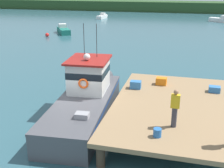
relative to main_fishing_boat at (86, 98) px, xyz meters
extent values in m
plane|color=#2D5660|center=(-0.16, -0.14, -1.01)|extent=(200.00, 200.00, 0.00)
cylinder|color=#4C3D2D|center=(2.04, -4.24, -0.51)|extent=(0.36, 0.36, 1.00)
cylinder|color=#4C3D2D|center=(2.04, 3.96, -0.51)|extent=(0.36, 0.36, 1.00)
cylinder|color=#4C3D2D|center=(7.24, 3.96, -0.51)|extent=(0.36, 0.36, 1.00)
cube|color=#937551|center=(4.64, -0.14, 0.09)|extent=(6.00, 9.00, 0.20)
cube|color=#4C4C51|center=(0.04, -0.56, -0.46)|extent=(3.10, 8.17, 1.10)
cone|color=#4C4C51|center=(-0.33, 4.32, -0.46)|extent=(1.23, 1.88, 1.10)
cube|color=#234C9E|center=(0.04, -0.56, -0.01)|extent=(3.11, 8.01, 0.12)
cube|color=#4C4C51|center=(0.04, -0.56, 0.15)|extent=(3.14, 8.17, 0.12)
cube|color=silver|center=(-0.05, 0.63, 0.99)|extent=(2.06, 2.34, 1.80)
cube|color=black|center=(-0.05, 0.63, 1.31)|extent=(2.08, 2.36, 0.36)
cube|color=maroon|center=(-0.05, 0.63, 1.94)|extent=(2.32, 2.66, 0.10)
sphere|color=white|center=(-0.03, 0.33, 2.17)|extent=(0.36, 0.36, 0.36)
cylinder|color=black|center=(-0.44, 1.10, 2.89)|extent=(0.03, 0.03, 1.80)
cylinder|color=black|center=(0.26, 1.16, 2.89)|extent=(0.03, 0.03, 1.80)
cube|color=#939399|center=(0.76, -2.72, 0.27)|extent=(0.63, 0.48, 0.36)
torus|color=orange|center=(-0.14, -3.39, 0.15)|extent=(0.60, 0.60, 0.12)
torus|color=#EA5119|center=(0.04, -0.50, 0.99)|extent=(0.55, 0.14, 0.54)
cube|color=orange|center=(3.71, 2.61, 0.40)|extent=(0.63, 0.48, 0.41)
cube|color=#3370B2|center=(2.37, 1.62, 0.41)|extent=(0.62, 0.46, 0.42)
cube|color=#3370B2|center=(6.63, 2.10, 0.36)|extent=(0.62, 0.47, 0.32)
cylinder|color=#2866B2|center=(4.11, -3.47, 0.36)|extent=(0.32, 0.32, 0.34)
cylinder|color=#383842|center=(4.68, -2.48, 0.62)|extent=(0.22, 0.22, 0.86)
cube|color=gold|center=(4.68, -2.48, 1.33)|extent=(0.36, 0.22, 0.56)
sphere|color=#9E7051|center=(4.68, -2.48, 1.72)|extent=(0.20, 0.20, 0.20)
cube|color=#196B5B|center=(-11.94, 24.37, -0.64)|extent=(3.27, 4.02, 0.72)
cone|color=#196B5B|center=(-13.33, 26.44, -0.64)|extent=(1.16, 1.23, 0.72)
cube|color=silver|center=(-12.33, 24.95, -0.01)|extent=(1.40, 1.39, 0.54)
cube|color=white|center=(10.79, 42.94, -0.65)|extent=(4.07, 3.08, 0.72)
cube|color=silver|center=(11.39, 42.59, -0.01)|extent=(1.37, 1.37, 0.54)
cube|color=white|center=(-11.73, 42.95, -0.71)|extent=(1.38, 3.40, 0.60)
cone|color=white|center=(-11.53, 45.01, -0.71)|extent=(0.68, 0.89, 0.60)
cube|color=silver|center=(-11.68, 43.53, -0.18)|extent=(0.92, 0.91, 0.45)
sphere|color=red|center=(-13.01, 21.37, -0.75)|extent=(0.51, 0.51, 0.51)
cube|color=#284723|center=(-0.16, 61.86, 0.19)|extent=(120.00, 8.00, 2.40)
camera|label=1|loc=(4.85, -13.37, 5.82)|focal=45.90mm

